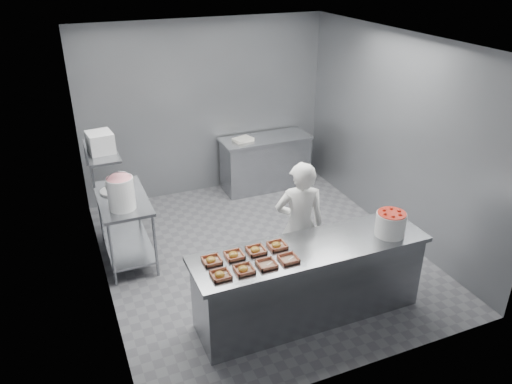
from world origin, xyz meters
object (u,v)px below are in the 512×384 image
tray_0 (220,275)px  appliance (100,142)px  service_counter (310,281)px  worker (299,225)px  strawberry_tub (391,223)px  tray_3 (289,259)px  tray_5 (234,255)px  glaze_bucket (121,193)px  tray_7 (277,245)px  back_counter (265,163)px  tray_4 (212,260)px  tray_2 (267,264)px  tray_6 (256,250)px  prep_table (125,218)px  tray_1 (244,269)px

tray_0 → appliance: size_ratio=0.59×
service_counter → worker: (0.17, 0.60, 0.35)m
tray_0 → worker: size_ratio=0.12×
strawberry_tub → appliance: 3.43m
tray_3 → tray_5: (-0.48, 0.27, 0.00)m
glaze_bucket → tray_7: bearing=-48.1°
glaze_bucket → tray_5: bearing=-60.0°
back_counter → worker: size_ratio=0.94×
tray_3 → appliance: (-1.48, 2.02, 0.76)m
glaze_bucket → appliance: size_ratio=1.54×
tray_0 → tray_4: 0.27m
tray_2 → tray_6: (-0.00, 0.27, 0.00)m
tray_3 → tray_4: tray_4 is taller
tray_0 → tray_3: size_ratio=1.00×
prep_table → tray_7: bearing=-54.2°
tray_3 → worker: (0.51, 0.73, -0.12)m
tray_0 → tray_7: 0.77m
tray_7 → tray_6: bearing=180.0°
service_counter → tray_7: 0.60m
tray_0 → tray_7: size_ratio=1.00×
back_counter → tray_6: bearing=-115.4°
tray_1 → tray_3: 0.48m
service_counter → tray_2: (-0.58, -0.13, 0.47)m
tray_3 → worker: worker is taller
tray_6 → tray_0: bearing=-150.6°
back_counter → appliance: (-2.72, -1.37, 1.23)m
tray_5 → worker: size_ratio=0.12×
tray_3 → appliance: bearing=126.3°
prep_table → tray_4: bearing=-72.0°
tray_2 → tray_4: bearing=150.8°
service_counter → tray_7: size_ratio=13.88×
service_counter → tray_2: tray_2 is taller
worker → glaze_bucket: bearing=-13.2°
tray_7 → strawberry_tub: 1.27m
tray_4 → tray_6: 0.48m
tray_1 → tray_2: tray_1 is taller
prep_table → service_counter: bearing=-49.8°
tray_2 → tray_5: bearing=132.0°
prep_table → tray_0: size_ratio=6.40×
prep_table → tray_7: 2.26m
tray_2 → tray_4: tray_4 is taller
tray_0 → strawberry_tub: bearing=0.8°
tray_3 → service_counter: bearing=21.9°
tray_0 → service_counter: bearing=7.3°
tray_1 → tray_0: bearing=180.0°
tray_2 → tray_3: same height
tray_1 → tray_5: (0.00, 0.27, 0.00)m
tray_4 → appliance: size_ratio=0.59×
appliance → service_counter: bearing=-52.3°
tray_2 → tray_3: size_ratio=1.00×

